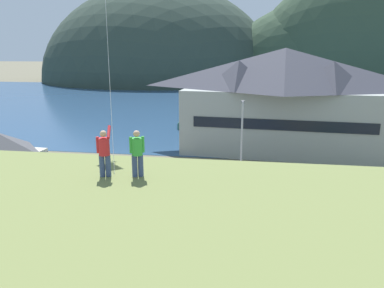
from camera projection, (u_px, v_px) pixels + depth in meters
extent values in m
plane|color=#66604C|center=(150.00, 236.00, 23.84)|extent=(600.00, 600.00, 0.00)
cube|color=slate|center=(167.00, 204.00, 28.62)|extent=(40.00, 20.00, 0.10)
cube|color=navy|center=(222.00, 103.00, 81.32)|extent=(360.00, 84.00, 0.03)
ellipsoid|color=#2D3D33|center=(160.00, 80.00, 142.38)|extent=(85.96, 75.89, 68.00)
ellipsoid|color=#334733|center=(372.00, 84.00, 124.62)|extent=(84.46, 48.51, 76.96)
cube|color=#999E99|center=(282.00, 120.00, 43.11)|extent=(22.36, 11.45, 7.13)
cube|color=black|center=(282.00, 125.00, 38.34)|extent=(18.38, 1.47, 1.10)
pyramid|color=#3D3D47|center=(285.00, 68.00, 41.69)|extent=(23.73, 12.52, 4.43)
pyramid|color=#3D3D47|center=(239.00, 75.00, 41.29)|extent=(5.80, 5.80, 3.10)
pyramid|color=#3D3D47|center=(333.00, 76.00, 39.16)|extent=(5.80, 5.80, 3.10)
cube|color=beige|center=(0.00, 177.00, 29.20)|extent=(5.65, 5.47, 3.66)
cube|color=#70604C|center=(215.00, 126.00, 55.97)|extent=(3.20, 10.71, 0.70)
cube|color=#23564C|center=(192.00, 122.00, 58.05)|extent=(3.28, 8.06, 0.90)
cube|color=#33665B|center=(192.00, 119.00, 57.92)|extent=(3.18, 7.82, 0.16)
cube|color=silver|center=(192.00, 116.00, 57.21)|extent=(1.98, 2.52, 1.10)
cube|color=#A8A399|center=(237.00, 128.00, 54.26)|extent=(2.80, 6.63, 0.90)
cube|color=#B7B2A8|center=(237.00, 124.00, 54.13)|extent=(2.72, 6.44, 0.16)
cube|color=silver|center=(238.00, 120.00, 53.50)|extent=(1.66, 2.09, 1.10)
cube|color=#A8A399|center=(193.00, 122.00, 58.41)|extent=(3.45, 8.29, 0.90)
cube|color=#B7B2A8|center=(193.00, 118.00, 58.28)|extent=(3.35, 8.04, 0.16)
cube|color=silver|center=(192.00, 115.00, 57.54)|extent=(2.06, 2.60, 1.10)
cube|color=#9EA3A8|center=(32.00, 219.00, 24.33)|extent=(4.25, 1.92, 0.80)
cube|color=gray|center=(33.00, 208.00, 24.13)|extent=(2.14, 1.66, 0.70)
cube|color=black|center=(33.00, 209.00, 24.14)|extent=(2.19, 1.69, 0.32)
cylinder|color=black|center=(20.00, 218.00, 25.48)|extent=(0.65, 0.24, 0.64)
cylinder|color=black|center=(4.00, 230.00, 23.71)|extent=(0.65, 0.24, 0.64)
cylinder|color=black|center=(59.00, 220.00, 25.15)|extent=(0.65, 0.24, 0.64)
cylinder|color=black|center=(45.00, 233.00, 23.39)|extent=(0.65, 0.24, 0.64)
cube|color=slate|center=(284.00, 192.00, 29.00)|extent=(4.30, 2.04, 0.80)
cube|color=#5B5B5F|center=(287.00, 182.00, 28.81)|extent=(2.19, 1.72, 0.70)
cube|color=black|center=(287.00, 183.00, 28.81)|extent=(2.23, 1.76, 0.32)
cylinder|color=black|center=(265.00, 191.00, 30.11)|extent=(0.65, 0.26, 0.64)
cylinder|color=black|center=(267.00, 200.00, 28.34)|extent=(0.65, 0.26, 0.64)
cylinder|color=black|center=(300.00, 193.00, 29.87)|extent=(0.65, 0.26, 0.64)
cylinder|color=black|center=(304.00, 202.00, 28.09)|extent=(0.65, 0.26, 0.64)
cube|color=slate|center=(106.00, 219.00, 24.39)|extent=(4.34, 2.16, 0.80)
cube|color=#5B5B5F|center=(108.00, 208.00, 24.17)|extent=(2.23, 1.78, 0.70)
cube|color=black|center=(108.00, 209.00, 24.18)|extent=(2.27, 1.81, 0.32)
cylinder|color=black|center=(94.00, 216.00, 25.67)|extent=(0.66, 0.27, 0.64)
cylinder|color=black|center=(80.00, 228.00, 23.94)|extent=(0.66, 0.27, 0.64)
cylinder|color=black|center=(132.00, 220.00, 25.04)|extent=(0.66, 0.27, 0.64)
cylinder|color=black|center=(120.00, 233.00, 23.31)|extent=(0.66, 0.27, 0.64)
cube|color=silver|center=(182.00, 191.00, 29.03)|extent=(4.32, 2.10, 0.80)
cube|color=beige|center=(184.00, 182.00, 28.81)|extent=(2.21, 1.75, 0.70)
cube|color=black|center=(184.00, 183.00, 28.82)|extent=(2.25, 1.78, 0.32)
cylinder|color=black|center=(168.00, 191.00, 30.28)|extent=(0.65, 0.27, 0.64)
cylinder|color=black|center=(161.00, 199.00, 28.55)|extent=(0.65, 0.27, 0.64)
cylinder|color=black|center=(202.00, 193.00, 29.70)|extent=(0.65, 0.27, 0.64)
cylinder|color=black|center=(197.00, 202.00, 27.96)|extent=(0.65, 0.27, 0.64)
cube|color=#B28923|center=(323.00, 231.00, 22.71)|extent=(4.28, 1.99, 0.80)
cube|color=olive|center=(326.00, 220.00, 22.51)|extent=(2.17, 1.69, 0.70)
cube|color=black|center=(326.00, 221.00, 22.52)|extent=(2.21, 1.73, 0.32)
cylinder|color=black|center=(297.00, 229.00, 23.83)|extent=(0.65, 0.25, 0.64)
cylinder|color=black|center=(302.00, 244.00, 22.06)|extent=(0.65, 0.25, 0.64)
cylinder|color=black|center=(341.00, 231.00, 23.55)|extent=(0.65, 0.25, 0.64)
cylinder|color=black|center=(350.00, 246.00, 21.78)|extent=(0.65, 0.25, 0.64)
cube|color=#236633|center=(94.00, 184.00, 30.59)|extent=(4.20, 1.81, 0.80)
cube|color=#1E562B|center=(92.00, 175.00, 30.43)|extent=(2.10, 1.60, 0.70)
cube|color=black|center=(92.00, 176.00, 30.44)|extent=(2.14, 1.63, 0.32)
cylinder|color=black|center=(106.00, 194.00, 29.61)|extent=(0.64, 0.22, 0.64)
cylinder|color=black|center=(115.00, 186.00, 31.37)|extent=(0.64, 0.22, 0.64)
cylinder|color=black|center=(74.00, 192.00, 30.01)|extent=(0.64, 0.22, 0.64)
cylinder|color=black|center=(84.00, 184.00, 31.77)|extent=(0.64, 0.22, 0.64)
cube|color=navy|center=(230.00, 226.00, 23.34)|extent=(4.29, 2.02, 0.80)
cube|color=navy|center=(232.00, 215.00, 23.14)|extent=(2.18, 1.71, 0.70)
cube|color=black|center=(232.00, 216.00, 23.15)|extent=(2.23, 1.74, 0.32)
cylinder|color=black|center=(208.00, 225.00, 24.45)|extent=(0.65, 0.25, 0.64)
cylinder|color=black|center=(207.00, 238.00, 22.68)|extent=(0.65, 0.25, 0.64)
cylinder|color=black|center=(251.00, 227.00, 24.19)|extent=(0.65, 0.25, 0.64)
cylinder|color=black|center=(253.00, 241.00, 22.42)|extent=(0.65, 0.25, 0.64)
cube|color=#236633|center=(361.00, 195.00, 28.35)|extent=(4.31, 2.08, 0.80)
cube|color=#1E562B|center=(365.00, 186.00, 28.14)|extent=(2.20, 1.74, 0.70)
cube|color=black|center=(365.00, 186.00, 28.15)|extent=(2.25, 1.77, 0.32)
cylinder|color=black|center=(340.00, 194.00, 29.61)|extent=(0.65, 0.26, 0.64)
cylinder|color=black|center=(344.00, 203.00, 27.87)|extent=(0.65, 0.26, 0.64)
cylinder|color=black|center=(377.00, 197.00, 29.03)|extent=(0.65, 0.26, 0.64)
cylinder|color=black|center=(384.00, 206.00, 27.30)|extent=(0.65, 0.26, 0.64)
cylinder|color=#ADADB2|center=(242.00, 143.00, 32.22)|extent=(0.16, 0.16, 7.14)
cube|color=#4C4C51|center=(243.00, 102.00, 31.70)|extent=(0.24, 0.70, 0.20)
cylinder|color=#384770|center=(102.00, 166.00, 13.91)|extent=(0.20, 0.20, 0.82)
cylinder|color=#384770|center=(108.00, 166.00, 13.93)|extent=(0.20, 0.20, 0.82)
cylinder|color=red|center=(104.00, 147.00, 13.74)|extent=(0.40, 0.40, 0.64)
sphere|color=tan|center=(103.00, 134.00, 13.62)|extent=(0.24, 0.24, 0.24)
cylinder|color=red|center=(109.00, 132.00, 13.81)|extent=(0.24, 0.56, 0.43)
cylinder|color=red|center=(98.00, 145.00, 13.70)|extent=(0.11, 0.11, 0.60)
cylinder|color=#384770|center=(135.00, 166.00, 13.90)|extent=(0.20, 0.20, 0.82)
cylinder|color=#384770|center=(141.00, 165.00, 13.95)|extent=(0.20, 0.20, 0.82)
cylinder|color=green|center=(137.00, 147.00, 13.75)|extent=(0.40, 0.40, 0.64)
sphere|color=tan|center=(137.00, 134.00, 13.63)|extent=(0.24, 0.24, 0.24)
cylinder|color=green|center=(131.00, 145.00, 13.68)|extent=(0.11, 0.11, 0.60)
cylinder|color=green|center=(143.00, 144.00, 13.78)|extent=(0.11, 0.11, 0.60)
cylinder|color=silver|center=(108.00, 55.00, 16.34)|extent=(2.41, 6.30, 8.68)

